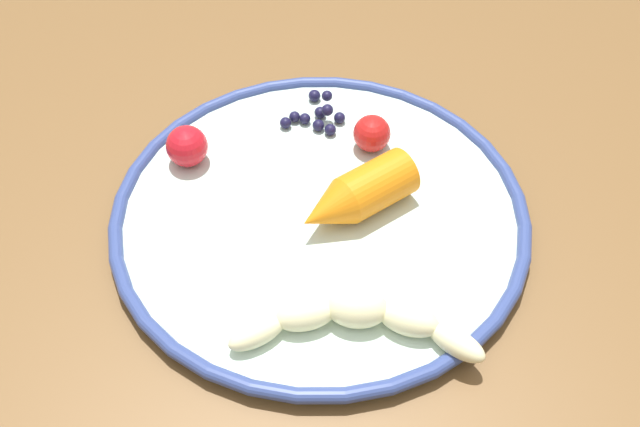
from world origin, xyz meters
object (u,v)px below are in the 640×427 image
blueberry_pile (316,114)px  tomato_mid (187,146)px  dining_table (303,321)px  tomato_near (372,133)px  plate (320,216)px  banana (357,320)px  carrot_orange (356,196)px

blueberry_pile → tomato_mid: 0.12m
dining_table → tomato_near: 0.18m
plate → banana: bearing=-71.2°
blueberry_pile → carrot_orange: bearing=-68.4°
carrot_orange → tomato_near: bearing=83.3°
plate → carrot_orange: 0.04m
dining_table → banana: size_ratio=4.94×
banana → blueberry_pile: bearing=103.1°
plate → carrot_orange: (0.03, 0.00, 0.02)m
plate → tomato_near: tomato_near is taller
plate → blueberry_pile: 0.12m
plate → tomato_near: size_ratio=10.50×
plate → blueberry_pile: size_ratio=5.89×
banana → carrot_orange: (-0.01, 0.11, 0.01)m
carrot_orange → tomato_mid: carrot_orange is taller
banana → blueberry_pile: (-0.05, 0.22, -0.01)m
plate → tomato_near: (0.04, 0.08, 0.02)m
banana → tomato_near: tomato_near is taller
dining_table → carrot_orange: size_ratio=9.08×
blueberry_pile → tomato_near: 0.06m
dining_table → plate: bearing=74.7°
dining_table → tomato_near: tomato_near is taller
carrot_orange → blueberry_pile: 0.12m
blueberry_pile → tomato_near: size_ratio=1.78×
carrot_orange → blueberry_pile: bearing=111.6°
carrot_orange → tomato_mid: bearing=162.7°
carrot_orange → tomato_mid: size_ratio=2.86×
carrot_orange → blueberry_pile: (-0.04, 0.11, -0.01)m
plate → blueberry_pile: blueberry_pile is taller
plate → carrot_orange: size_ratio=3.34×
dining_table → tomato_near: (0.05, 0.12, 0.12)m
banana → tomato_mid: (-0.16, 0.16, 0.01)m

